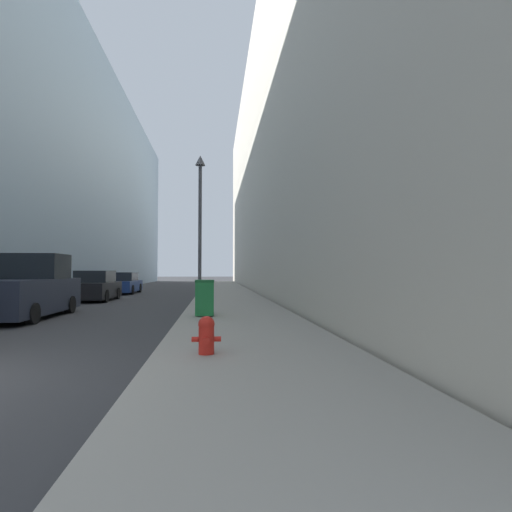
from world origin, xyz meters
TOP-DOWN VIEW (x-y plane):
  - sidewalk_right at (5.14, 18.00)m, footprint 3.79×60.00m
  - building_left_glass at (-10.29, 26.00)m, footprint 12.00×60.00m
  - building_right_stone at (13.13, 26.00)m, footprint 12.00×60.00m
  - fire_hydrant at (4.19, 1.52)m, footprint 0.51×0.40m
  - trash_bin at (4.01, 7.36)m, footprint 0.60×0.66m
  - lamppost at (3.67, 12.28)m, footprint 0.44×0.44m
  - pickup_truck at (-2.08, 8.71)m, footprint 2.26×5.03m
  - parked_sedan_near at (-1.96, 16.38)m, footprint 1.91×4.08m
  - parked_sedan_far at (-1.96, 23.10)m, footprint 1.81×4.56m

SIDE VIEW (x-z plane):
  - sidewalk_right at x=5.14m, z-range 0.00..0.15m
  - fire_hydrant at x=4.19m, z-range 0.16..0.82m
  - parked_sedan_far at x=-1.96m, z-range -0.05..1.42m
  - parked_sedan_near at x=-1.96m, z-range -0.06..1.53m
  - trash_bin at x=4.01m, z-range 0.16..1.32m
  - pickup_truck at x=-2.08m, z-range -0.18..2.01m
  - lamppost at x=3.67m, z-range 0.83..7.43m
  - building_left_glass at x=-10.29m, z-range 0.00..18.63m
  - building_right_stone at x=13.13m, z-range 0.00..20.42m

